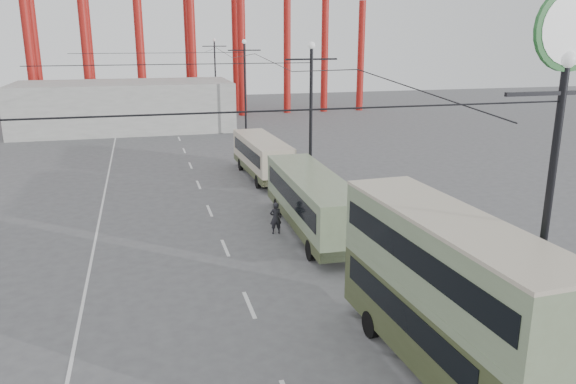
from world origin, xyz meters
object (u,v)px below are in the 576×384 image
object	(u,v)px
lamp_post_near	(560,111)
double_decker_bus	(446,289)
single_decker_green	(313,201)
pedestrian	(276,218)
single_decker_cream	(262,156)

from	to	relation	value
lamp_post_near	double_decker_bus	xyz separation A→B (m)	(-1.98, 1.25, -5.13)
single_decker_green	double_decker_bus	bearing A→B (deg)	-88.93
lamp_post_near	double_decker_bus	distance (m)	5.64
double_decker_bus	pedestrian	world-z (taller)	double_decker_bus
pedestrian	lamp_post_near	bearing A→B (deg)	102.59
single_decker_cream	pedestrian	xyz separation A→B (m)	(-1.81, -11.62, -0.74)
single_decker_cream	pedestrian	distance (m)	11.78
single_decker_cream	pedestrian	size ratio (longest dim) A/B	5.47
single_decker_green	single_decker_cream	size ratio (longest dim) A/B	1.18
lamp_post_near	pedestrian	size ratio (longest dim) A/B	6.60
pedestrian	double_decker_bus	bearing A→B (deg)	95.68
single_decker_cream	pedestrian	bearing A→B (deg)	-101.03
single_decker_green	pedestrian	xyz separation A→B (m)	(-1.83, 0.31, -0.86)
lamp_post_near	pedestrian	world-z (taller)	lamp_post_near
single_decker_cream	single_decker_green	bearing A→B (deg)	-92.06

